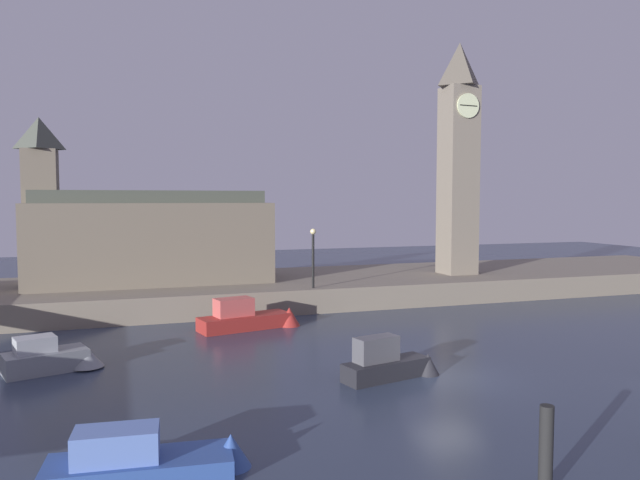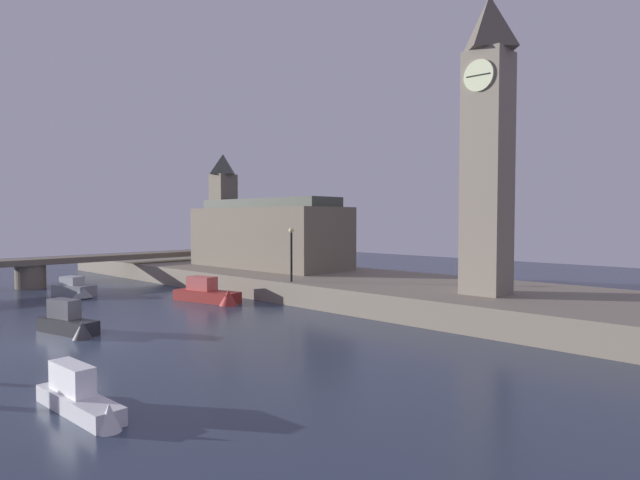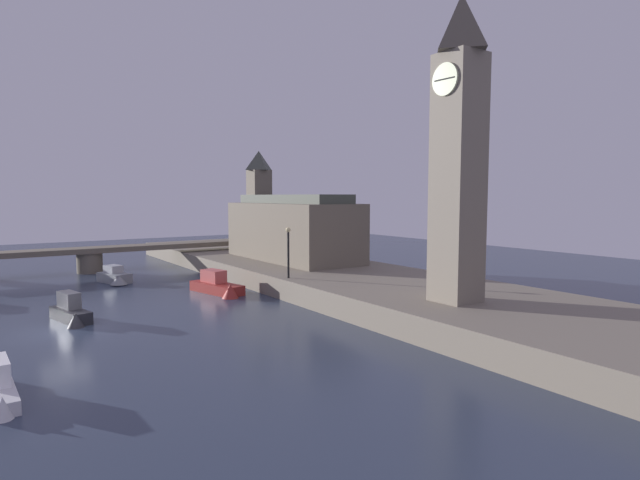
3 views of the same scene
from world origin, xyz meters
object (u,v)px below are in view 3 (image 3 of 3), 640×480
(streetlamp, at_px, (288,246))
(boat_dinghy_red, at_px, (219,287))
(boat_barge_dark, at_px, (71,312))
(boat_cruiser_grey, at_px, (115,277))
(boat_ferry_white, at_px, (0,389))
(clock_tower, at_px, (459,146))
(parliament_hall, at_px, (290,226))

(streetlamp, xyz_separation_m, boat_dinghy_red, (-4.48, -3.45, -3.26))
(boat_barge_dark, distance_m, boat_cruiser_grey, 13.65)
(streetlamp, xyz_separation_m, boat_ferry_white, (10.16, -18.08, -3.34))
(clock_tower, xyz_separation_m, boat_barge_dark, (-13.57, -17.73, -9.56))
(parliament_hall, relative_size, streetlamp, 4.16)
(boat_barge_dark, relative_size, boat_cruiser_grey, 1.04)
(streetlamp, height_order, boat_barge_dark, streetlamp)
(streetlamp, height_order, boat_ferry_white, streetlamp)
(streetlamp, bearing_deg, boat_ferry_white, -60.68)
(streetlamp, distance_m, boat_cruiser_grey, 16.83)
(boat_cruiser_grey, bearing_deg, parliament_hall, 74.42)
(streetlamp, xyz_separation_m, boat_cruiser_grey, (-13.91, -8.89, -3.27))
(boat_dinghy_red, bearing_deg, boat_ferry_white, -45.00)
(clock_tower, height_order, parliament_hall, clock_tower)
(clock_tower, xyz_separation_m, boat_ferry_white, (-2.12, -21.70, -9.68))
(parliament_hall, distance_m, boat_dinghy_red, 11.49)
(clock_tower, xyz_separation_m, boat_cruiser_grey, (-26.18, -12.51, -9.60))
(boat_dinghy_red, xyz_separation_m, boat_ferry_white, (14.63, -14.63, -0.08))
(parliament_hall, bearing_deg, streetlamp, -31.27)
(clock_tower, relative_size, boat_ferry_white, 3.73)
(parliament_hall, xyz_separation_m, boat_barge_dark, (8.47, -20.05, -3.97))
(streetlamp, distance_m, boat_barge_dark, 14.54)
(parliament_hall, height_order, boat_ferry_white, parliament_hall)
(clock_tower, bearing_deg, boat_ferry_white, -95.57)
(boat_dinghy_red, distance_m, boat_barge_dark, 11.13)
(streetlamp, bearing_deg, boat_cruiser_grey, -147.42)
(boat_ferry_white, bearing_deg, boat_dinghy_red, 135.00)
(streetlamp, relative_size, boat_cruiser_grey, 0.89)
(boat_dinghy_red, xyz_separation_m, boat_barge_dark, (3.17, -10.67, 0.03))
(streetlamp, distance_m, boat_ferry_white, 21.01)
(parliament_hall, xyz_separation_m, boat_cruiser_grey, (-4.13, -14.82, -4.01))
(parliament_hall, distance_m, boat_barge_dark, 22.12)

